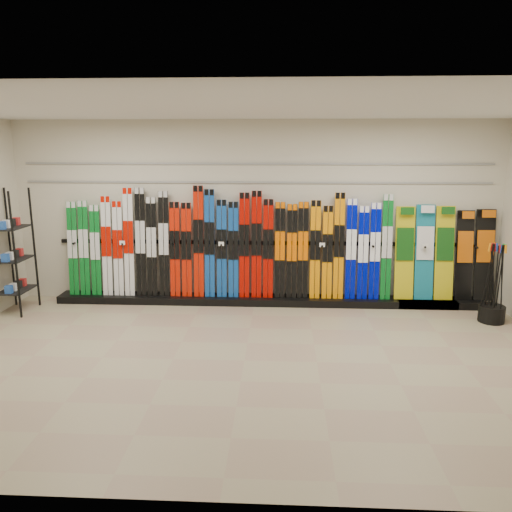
{
  "coord_description": "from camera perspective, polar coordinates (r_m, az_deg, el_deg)",
  "views": [
    {
      "loc": [
        0.43,
        -5.7,
        2.6
      ],
      "look_at": [
        0.09,
        1.0,
        1.1
      ],
      "focal_mm": 35.0,
      "sensor_mm": 36.0,
      "label": 1
    }
  ],
  "objects": [
    {
      "name": "floor",
      "position": [
        6.28,
        -1.33,
        -11.86
      ],
      "size": [
        8.0,
        8.0,
        0.0
      ],
      "primitive_type": "plane",
      "color": "#9E866D",
      "rests_on": "ground"
    },
    {
      "name": "back_wall",
      "position": [
        8.28,
        -0.11,
        4.97
      ],
      "size": [
        8.0,
        0.0,
        8.0
      ],
      "primitive_type": "plane",
      "rotation": [
        1.57,
        0.0,
        0.0
      ],
      "color": "beige",
      "rests_on": "floor"
    },
    {
      "name": "ceiling",
      "position": [
        5.73,
        -1.49,
        16.62
      ],
      "size": [
        8.0,
        8.0,
        0.0
      ],
      "primitive_type": "plane",
      "rotation": [
        3.14,
        0.0,
        0.0
      ],
      "color": "silver",
      "rests_on": "back_wall"
    },
    {
      "name": "ski_rack_base",
      "position": [
        8.37,
        1.36,
        -5.06
      ],
      "size": [
        8.0,
        0.4,
        0.12
      ],
      "primitive_type": "cube",
      "color": "black",
      "rests_on": "floor"
    },
    {
      "name": "skis",
      "position": [
        8.22,
        -3.36,
        0.94
      ],
      "size": [
        5.37,
        0.18,
        1.83
      ],
      "color": "#09671F",
      "rests_on": "ski_rack_base"
    },
    {
      "name": "snowboards",
      "position": [
        8.65,
        20.66,
        0.23
      ],
      "size": [
        1.59,
        0.24,
        1.54
      ],
      "color": "gold",
      "rests_on": "ski_rack_base"
    },
    {
      "name": "accessory_rack",
      "position": [
        8.65,
        -26.06,
        0.45
      ],
      "size": [
        0.4,
        0.6,
        1.94
      ],
      "primitive_type": "cube",
      "color": "black",
      "rests_on": "floor"
    },
    {
      "name": "pole_bin",
      "position": [
        8.31,
        25.32,
        -5.98
      ],
      "size": [
        0.38,
        0.38,
        0.25
      ],
      "primitive_type": "cylinder",
      "color": "black",
      "rests_on": "floor"
    },
    {
      "name": "ski_poles",
      "position": [
        8.14,
        25.59,
        -2.81
      ],
      "size": [
        0.34,
        0.31,
        1.18
      ],
      "color": "black",
      "rests_on": "pole_bin"
    },
    {
      "name": "slatwall_rail_0",
      "position": [
        8.21,
        -0.12,
        8.41
      ],
      "size": [
        7.6,
        0.02,
        0.03
      ],
      "primitive_type": "cube",
      "color": "gray",
      "rests_on": "back_wall"
    },
    {
      "name": "slatwall_rail_1",
      "position": [
        8.19,
        -0.12,
        10.51
      ],
      "size": [
        7.6,
        0.02,
        0.03
      ],
      "primitive_type": "cube",
      "color": "gray",
      "rests_on": "back_wall"
    }
  ]
}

